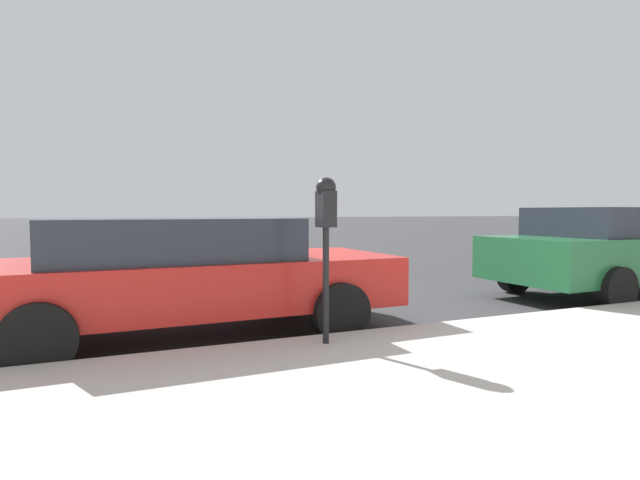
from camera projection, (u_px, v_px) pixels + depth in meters
ground_plane at (239, 311)px, 7.00m from camera, size 220.00×220.00×0.00m
sidewalk at (477, 480)px, 2.46m from camera, size 5.45×56.00×0.15m
parking_meter at (326, 217)px, 4.68m from camera, size 0.21×0.19×1.57m
car_red at (186, 272)px, 5.58m from camera, size 2.08×4.64×1.33m
car_green at (624, 248)px, 8.35m from camera, size 2.14×4.96×1.46m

